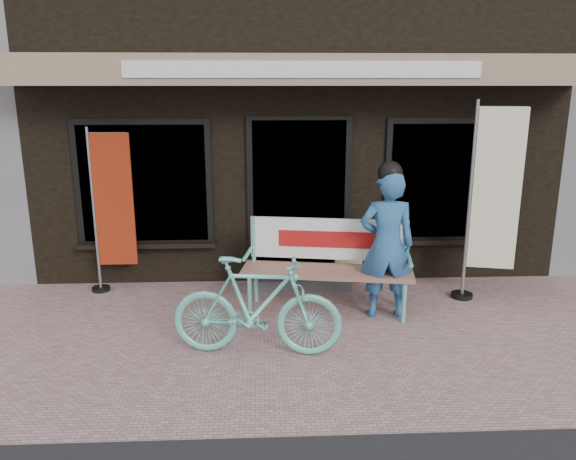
{
  "coord_description": "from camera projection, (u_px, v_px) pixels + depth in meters",
  "views": [
    {
      "loc": [
        -0.48,
        -5.21,
        2.61
      ],
      "look_at": [
        -0.2,
        0.7,
        1.05
      ],
      "focal_mm": 35.0,
      "sensor_mm": 36.0,
      "label": 1
    }
  ],
  "objects": [
    {
      "name": "ground",
      "position": [
        311.0,
        347.0,
        5.72
      ],
      "size": [
        70.0,
        70.0,
        0.0
      ],
      "primitive_type": "plane",
      "color": "#A78180",
      "rests_on": "ground"
    },
    {
      "name": "storefront",
      "position": [
        288.0,
        60.0,
        9.75
      ],
      "size": [
        7.0,
        6.77,
        6.0
      ],
      "color": "black",
      "rests_on": "ground"
    },
    {
      "name": "bench",
      "position": [
        328.0,
        258.0,
        6.55
      ],
      "size": [
        2.02,
        0.82,
        1.06
      ],
      "rotation": [
        0.0,
        0.0,
        -0.17
      ],
      "color": "#64C3B5",
      "rests_on": "ground"
    },
    {
      "name": "person",
      "position": [
        387.0,
        242.0,
        6.27
      ],
      "size": [
        0.64,
        0.43,
        1.79
      ],
      "rotation": [
        0.0,
        0.0,
        -0.05
      ],
      "color": "#2B5E95",
      "rests_on": "ground"
    },
    {
      "name": "bicycle",
      "position": [
        257.0,
        306.0,
        5.45
      ],
      "size": [
        1.71,
        0.67,
        1.0
      ],
      "primitive_type": "imported",
      "rotation": [
        0.0,
        0.0,
        1.45
      ],
      "color": "#64C3B5",
      "rests_on": "ground"
    },
    {
      "name": "nobori_red",
      "position": [
        111.0,
        209.0,
        7.0
      ],
      "size": [
        0.61,
        0.23,
        2.09
      ],
      "rotation": [
        0.0,
        0.0,
        -0.0
      ],
      "color": "gray",
      "rests_on": "ground"
    },
    {
      "name": "nobori_cream",
      "position": [
        491.0,
        200.0,
        6.67
      ],
      "size": [
        0.72,
        0.32,
        2.42
      ],
      "rotation": [
        0.0,
        0.0,
        -0.23
      ],
      "color": "gray",
      "rests_on": "ground"
    },
    {
      "name": "menu_stand",
      "position": [
        349.0,
        251.0,
        7.47
      ],
      "size": [
        0.44,
        0.14,
        0.86
      ],
      "rotation": [
        0.0,
        0.0,
        -0.12
      ],
      "color": "black",
      "rests_on": "ground"
    }
  ]
}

